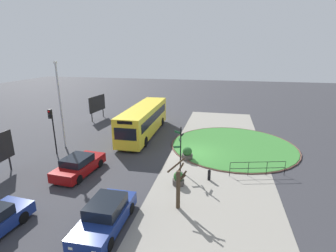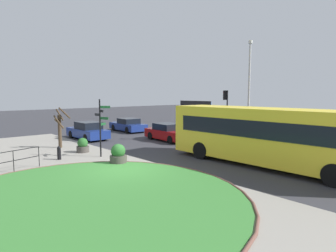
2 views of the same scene
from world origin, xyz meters
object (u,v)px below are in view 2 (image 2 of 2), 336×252
signpost_directional (101,124)px  bollard_foreground (59,153)px  car_near_lane (168,133)px  car_far_lane (128,125)px  planter_near_signpost (118,155)px  lamppost_tall (249,88)px  street_tree_bare (60,128)px  car_trailing (88,131)px  billboard_left (195,112)px  traffic_light_near (226,104)px  bus_yellow (268,135)px  planter_kerbside (83,146)px

signpost_directional → bollard_foreground: bearing=-112.7°
bollard_foreground → car_near_lane: 9.54m
car_far_lane → planter_near_signpost: car_far_lane is taller
lamppost_tall → street_tree_bare: bearing=-120.8°
car_trailing → billboard_left: size_ratio=1.17×
car_near_lane → lamppost_tall: lamppost_tall is taller
car_near_lane → lamppost_tall: bearing=46.8°
bollard_foreground → traffic_light_near: size_ratio=0.20×
planter_near_signpost → traffic_light_near: bearing=97.3°
bus_yellow → traffic_light_near: (-7.17, 5.85, 1.33)m
billboard_left → planter_near_signpost: bearing=-67.4°
street_tree_bare → planter_kerbside: bearing=10.0°
car_far_lane → planter_kerbside: bearing=134.0°
car_near_lane → street_tree_bare: (-2.62, -7.94, 0.78)m
planter_kerbside → bollard_foreground: bearing=-61.1°
car_far_lane → lamppost_tall: (11.79, 3.52, 3.64)m
bollard_foreground → lamppost_tall: bearing=75.2°
car_far_lane → street_tree_bare: street_tree_bare is taller
bus_yellow → car_trailing: bearing=9.1°
planter_near_signpost → planter_kerbside: 4.29m
lamppost_tall → car_far_lane: bearing=-163.4°
billboard_left → planter_near_signpost: billboard_left is taller
traffic_light_near → billboard_left: 5.07m
billboard_left → signpost_directional: bearing=-75.8°
signpost_directional → car_trailing: bearing=159.6°
car_trailing → planter_near_signpost: (9.36, -2.87, -0.17)m
lamppost_tall → car_near_lane: bearing=-137.3°
bollard_foreground → billboard_left: bearing=101.6°
car_trailing → planter_kerbside: bearing=150.0°
car_near_lane → car_far_lane: (-7.09, 0.81, -0.03)m
bus_yellow → car_trailing: (-15.07, -2.71, -0.99)m
planter_kerbside → street_tree_bare: size_ratio=0.33×
signpost_directional → car_far_lane: (-9.07, 8.04, -1.42)m
car_trailing → bollard_foreground: bearing=141.4°
signpost_directional → car_trailing: (-7.11, 2.64, -1.36)m
planter_near_signpost → street_tree_bare: street_tree_bare is taller
signpost_directional → street_tree_bare: bearing=-171.3°
car_near_lane → lamppost_tall: (4.70, 4.33, 3.60)m
bollard_foreground → lamppost_tall: size_ratio=0.10×
planter_near_signpost → planter_kerbside: size_ratio=1.16×
traffic_light_near → planter_near_signpost: 11.78m
bollard_foreground → planter_near_signpost: 3.78m
bus_yellow → billboard_left: billboard_left is taller
signpost_directional → planter_kerbside: 2.61m
lamppost_tall → planter_kerbside: lamppost_tall is taller
bollard_foreground → billboard_left: (-3.05, 14.85, 1.61)m
planter_kerbside → planter_near_signpost: bearing=0.3°
bus_yellow → car_near_lane: bearing=-11.8°
lamppost_tall → planter_kerbside: 13.30m
bollard_foreground → signpost_directional: bearing=67.3°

